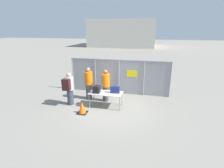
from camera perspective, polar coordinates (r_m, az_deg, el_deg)
name	(u,v)px	position (r m, az deg, el deg)	size (l,w,h in m)	color
ground_plane	(110,107)	(9.08, -0.49, -7.63)	(120.00, 120.00, 0.00)	gray
fence_section	(119,76)	(10.70, 2.25, 2.61)	(6.13, 0.07, 2.11)	gray
inspection_table	(106,94)	(8.94, -2.00, -3.21)	(1.69, 0.81, 0.76)	#B2B2AD
suitcase_black	(97,89)	(8.89, -5.08, -1.72)	(0.34, 0.33, 0.40)	black
suitcase_navy	(115,89)	(8.85, 0.99, -1.80)	(0.48, 0.26, 0.38)	navy
traveler_hooded	(69,88)	(9.30, -13.85, -1.19)	(0.43, 0.67, 1.74)	#383D4C
security_worker_near	(106,85)	(9.57, -2.11, -0.37)	(0.44, 0.44, 1.78)	#4C4C51
security_worker_far	(89,83)	(9.94, -7.64, 0.34)	(0.45, 0.45, 1.83)	#4C4C51
utility_trailer	(136,79)	(12.85, 7.96, 1.74)	(4.18, 1.99, 0.66)	white
distant_hangar	(124,33)	(41.74, 3.79, 16.26)	(14.12, 10.89, 5.78)	beige
traffic_cone	(82,108)	(8.52, -9.73, -7.71)	(0.46, 0.46, 0.57)	black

